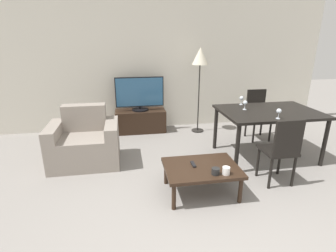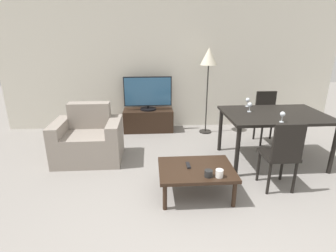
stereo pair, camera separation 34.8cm
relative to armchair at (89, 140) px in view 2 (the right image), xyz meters
name	(u,v)px [view 2 (the right image)]	position (x,y,z in m)	size (l,w,h in m)	color
wall_back	(172,63)	(1.44, 1.56, 1.04)	(6.85, 0.06, 2.70)	silver
armchair	(89,140)	(0.00, 0.00, 0.00)	(1.01, 0.73, 0.86)	gray
tv_stand	(148,120)	(0.93, 1.27, -0.09)	(1.00, 0.43, 0.45)	black
tv	(148,93)	(0.93, 1.27, 0.47)	(0.95, 0.32, 0.67)	black
coffee_table	(196,171)	(1.51, -1.09, 0.00)	(0.90, 0.67, 0.36)	black
dining_table	(274,118)	(2.82, -0.25, 0.38)	(1.49, 1.01, 0.77)	black
dining_chair_near	(282,153)	(2.56, -1.07, 0.20)	(0.40, 0.40, 0.92)	black
dining_chair_far	(267,114)	(3.08, 0.56, 0.20)	(0.40, 0.40, 0.92)	black
floor_lamp	(209,61)	(2.08, 1.09, 1.11)	(0.31, 0.31, 1.66)	black
remote_primary	(188,165)	(1.42, -1.04, 0.06)	(0.04, 0.15, 0.02)	black
cup_white_near	(219,173)	(1.73, -1.32, 0.09)	(0.09, 0.09, 0.09)	white
cup_colored_far	(208,173)	(1.61, -1.30, 0.08)	(0.09, 0.09, 0.08)	black
wine_glass_left	(250,105)	(2.47, -0.14, 0.56)	(0.07, 0.07, 0.15)	silver
wine_glass_center	(283,115)	(2.72, -0.66, 0.56)	(0.07, 0.07, 0.15)	silver
wine_glass_right	(248,100)	(2.55, 0.17, 0.56)	(0.07, 0.07, 0.15)	silver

